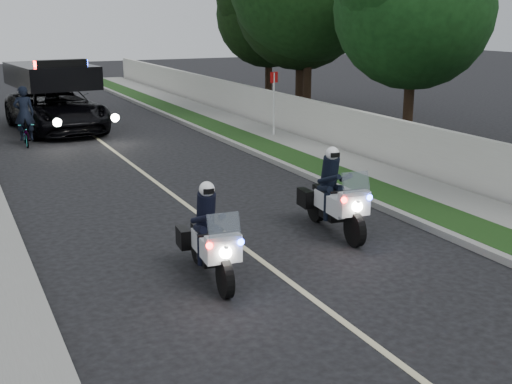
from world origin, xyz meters
The scene contains 16 objects.
ground centered at (0.00, 0.00, 0.00)m, with size 120.00×120.00×0.00m, color black.
curb_right centered at (4.10, 10.00, 0.07)m, with size 0.20×60.00×0.15m, color gray.
grass_verge centered at (4.80, 10.00, 0.08)m, with size 1.20×60.00×0.16m, color #193814.
sidewalk_right centered at (6.10, 10.00, 0.08)m, with size 1.40×60.00×0.16m, color gray.
property_wall centered at (7.10, 10.00, 0.75)m, with size 0.22×60.00×1.50m, color beige.
lane_marking centered at (0.00, 10.00, 0.00)m, with size 0.12×50.00×0.01m, color #BFB78C.
police_moto_left centered at (-1.19, 2.22, 0.00)m, with size 0.72×2.05×1.74m, color silver, non-canonical shape.
police_moto_right centered at (2.14, 3.48, 0.00)m, with size 0.76×2.18×1.86m, color silver, non-canonical shape.
police_suv centered at (-1.04, 19.29, 0.00)m, with size 2.94×6.35×3.09m, color black.
bicycle centered at (-2.57, 16.55, 0.00)m, with size 0.55×1.57×0.82m, color black.
cyclist centered at (-2.57, 16.55, 0.00)m, with size 0.69×0.46×1.92m, color black.
sign_post centered at (6.00, 13.96, 0.00)m, with size 0.40×0.40×2.57m, color red, non-canonical shape.
tree_right_b centered at (9.72, 10.79, 0.00)m, with size 5.51×5.51×9.18m, color #164216, non-canonical shape.
tree_right_c centered at (9.63, 18.58, 0.00)m, with size 5.82×5.82×9.69m, color black, non-canonical shape.
tree_right_d centered at (9.57, 17.75, 0.00)m, with size 6.90×6.90×11.51m, color #184015, non-canonical shape.
tree_right_e centered at (10.15, 22.76, 0.00)m, with size 5.29×5.29×8.82m, color black, non-canonical shape.
Camera 1 is at (-5.17, -8.06, 4.53)m, focal length 46.65 mm.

